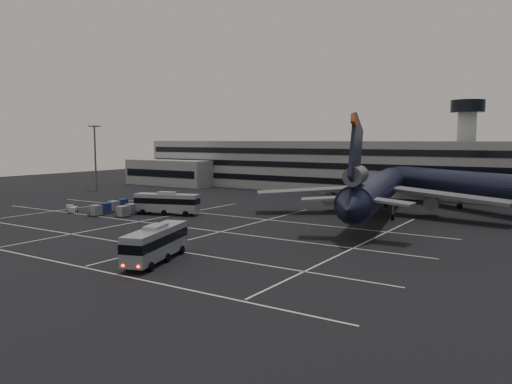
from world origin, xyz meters
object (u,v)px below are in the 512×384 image
(bus_far, at_px, (167,202))
(uld_cluster, at_px, (122,208))
(trijet_main, at_px, (376,190))
(bus_near, at_px, (156,242))

(bus_far, bearing_deg, uld_cluster, 89.12)
(trijet_main, relative_size, bus_far, 4.48)
(bus_near, bearing_deg, trijet_main, 58.68)
(bus_far, bearing_deg, bus_near, -157.53)
(trijet_main, height_order, bus_near, trijet_main)
(trijet_main, bearing_deg, uld_cluster, -166.61)
(bus_near, height_order, uld_cluster, bus_near)
(bus_near, bearing_deg, uld_cluster, 124.55)
(bus_near, bearing_deg, bus_far, 112.48)
(uld_cluster, bearing_deg, bus_near, -36.85)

